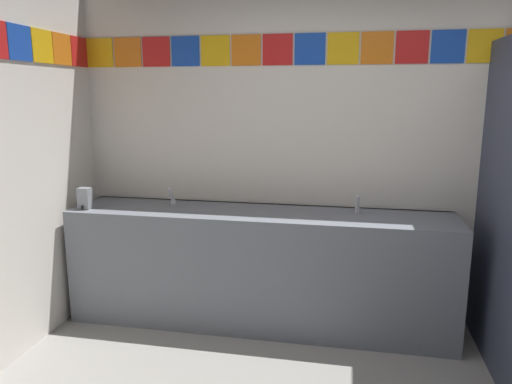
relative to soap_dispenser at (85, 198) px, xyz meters
The scene contains 5 objects.
wall_back 2.18m from the soap_dispenser, 13.15° to the left, with size 4.51×0.09×2.64m.
vanity_counter 1.40m from the soap_dispenser, ahead, with size 2.81×0.57×0.86m.
faucet_left 0.64m from the soap_dispenser, 23.35° to the left, with size 0.04×0.10×0.14m.
faucet_right 2.01m from the soap_dispenser, ahead, with size 0.04×0.10×0.14m.
soap_dispenser is the anchor object (origin of this frame).
Camera 1 is at (-0.16, -1.90, 1.71)m, focal length 33.67 mm.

